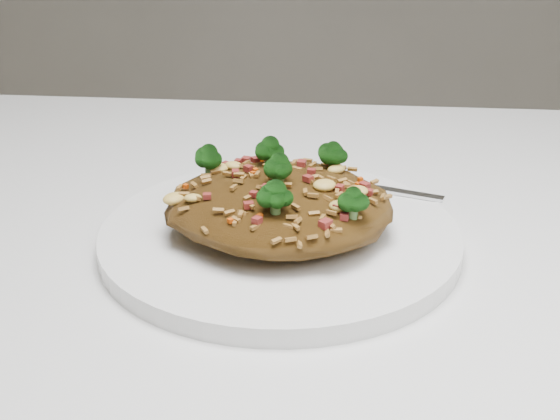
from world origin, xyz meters
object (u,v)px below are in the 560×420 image
at_px(plate, 280,237).
at_px(fried_rice, 280,196).
at_px(dining_table, 262,383).
at_px(fork, 355,185).

bearing_deg(plate, fried_rice, 57.47).
xyz_separation_m(dining_table, fork, (0.06, 0.13, 0.11)).
bearing_deg(dining_table, fried_rice, 78.46).
height_order(dining_table, fork, fork).
bearing_deg(dining_table, fork, 63.68).
distance_m(plate, fried_rice, 0.03).
relative_size(dining_table, plate, 4.57).
height_order(dining_table, plate, plate).
height_order(dining_table, fried_rice, fried_rice).
bearing_deg(dining_table, plate, 78.60).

